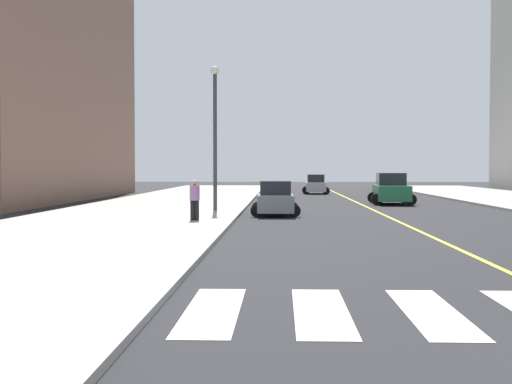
% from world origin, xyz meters
% --- Properties ---
extents(sidewalk_kerb_west, '(10.00, 120.00, 0.15)m').
position_xyz_m(sidewalk_kerb_west, '(-12.20, 20.00, 0.07)').
color(sidewalk_kerb_west, '#9E9B93').
rests_on(sidewalk_kerb_west, ground).
extents(lane_divider_paint, '(0.16, 80.00, 0.01)m').
position_xyz_m(lane_divider_paint, '(0.00, 40.00, 0.01)').
color(lane_divider_paint, yellow).
rests_on(lane_divider_paint, ground).
extents(car_green_nearest, '(2.97, 4.64, 2.04)m').
position_xyz_m(car_green_nearest, '(1.99, 37.99, 0.95)').
color(car_green_nearest, '#236B42').
rests_on(car_green_nearest, ground).
extents(car_silver_second, '(2.54, 4.01, 1.77)m').
position_xyz_m(car_silver_second, '(-2.04, 55.86, 0.83)').
color(car_silver_second, '#B7B7BC').
rests_on(car_silver_second, ground).
extents(car_gray_third, '(2.46, 3.90, 1.73)m').
position_xyz_m(car_gray_third, '(-5.46, 26.88, 0.81)').
color(car_gray_third, slate).
rests_on(car_gray_third, ground).
extents(pedestrian_walking_west, '(0.42, 0.42, 1.71)m').
position_xyz_m(pedestrian_walking_west, '(-8.83, 21.79, 1.09)').
color(pedestrian_walking_west, black).
rests_on(pedestrian_walking_west, sidewalk_kerb_west).
extents(street_lamp, '(0.44, 0.44, 7.51)m').
position_xyz_m(street_lamp, '(-8.62, 28.68, 4.58)').
color(street_lamp, '#38383D').
rests_on(street_lamp, sidewalk_kerb_west).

